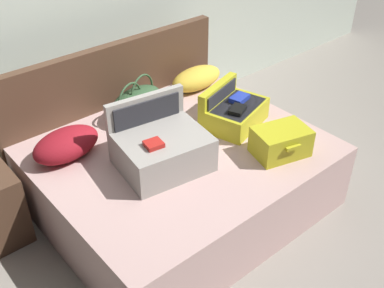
{
  "coord_description": "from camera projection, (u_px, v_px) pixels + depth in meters",
  "views": [
    {
      "loc": [
        -1.68,
        -1.7,
        2.41
      ],
      "look_at": [
        0.0,
        0.28,
        0.61
      ],
      "focal_mm": 43.87,
      "sensor_mm": 36.0,
      "label": 1
    }
  ],
  "objects": [
    {
      "name": "ground_plane",
      "position": [
        217.0,
        232.0,
        3.34
      ],
      "size": [
        12.0,
        12.0,
        0.0
      ],
      "primitive_type": "plane",
      "color": "gray"
    },
    {
      "name": "headboard",
      "position": [
        116.0,
        103.0,
        3.83
      ],
      "size": [
        1.95,
        0.08,
        1.02
      ],
      "primitive_type": "cube",
      "color": "#4C3323",
      "rests_on": "ground"
    },
    {
      "name": "hard_case_large",
      "position": [
        162.0,
        148.0,
        3.05
      ],
      "size": [
        0.62,
        0.55,
        0.43
      ],
      "rotation": [
        0.0,
        0.0,
        -0.15
      ],
      "color": "gray",
      "rests_on": "bed"
    },
    {
      "name": "pillow_center_head",
      "position": [
        66.0,
        144.0,
        3.16
      ],
      "size": [
        0.5,
        0.34,
        0.2
      ],
      "primitive_type": "ellipsoid",
      "rotation": [
        0.0,
        0.0,
        0.09
      ],
      "color": "maroon",
      "rests_on": "bed"
    },
    {
      "name": "hard_case_small",
      "position": [
        281.0,
        142.0,
        3.19
      ],
      "size": [
        0.42,
        0.34,
        0.2
      ],
      "rotation": [
        0.0,
        0.0,
        -0.28
      ],
      "color": "gold",
      "rests_on": "bed"
    },
    {
      "name": "bed",
      "position": [
        181.0,
        177.0,
        3.44
      ],
      "size": [
        1.91,
        1.61,
        0.51
      ],
      "primitive_type": "cube",
      "color": "#BC9993",
      "rests_on": "ground"
    },
    {
      "name": "pillow_near_headboard",
      "position": [
        196.0,
        78.0,
        3.98
      ],
      "size": [
        0.5,
        0.26,
        0.18
      ],
      "primitive_type": "ellipsoid",
      "rotation": [
        0.0,
        0.0,
        0.02
      ],
      "color": "gold",
      "rests_on": "bed"
    },
    {
      "name": "duffel_bag",
      "position": [
        136.0,
        103.0,
        3.61
      ],
      "size": [
        0.6,
        0.46,
        0.31
      ],
      "rotation": [
        0.0,
        0.0,
        0.35
      ],
      "color": "#2D4C2D",
      "rests_on": "bed"
    },
    {
      "name": "hard_case_medium",
      "position": [
        234.0,
        111.0,
        3.5
      ],
      "size": [
        0.55,
        0.47,
        0.29
      ],
      "rotation": [
        0.0,
        0.0,
        0.29
      ],
      "color": "gold",
      "rests_on": "bed"
    }
  ]
}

